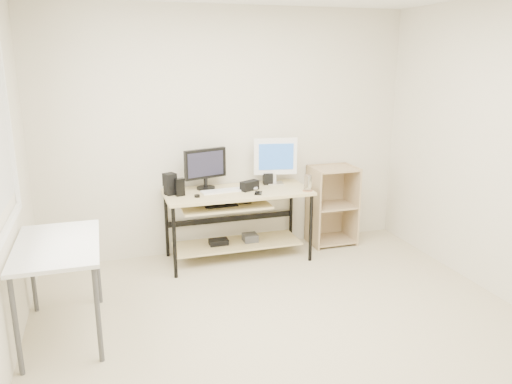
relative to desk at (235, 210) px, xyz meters
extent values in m
cube|color=beige|center=(0.03, -1.66, -0.54)|extent=(4.00, 4.00, 0.01)
cube|color=beige|center=(0.03, 0.34, 0.76)|extent=(4.00, 0.01, 2.60)
cube|color=#D2C085|center=(0.03, -0.01, 0.20)|extent=(1.50, 0.65, 0.03)
cube|color=#D2C085|center=(-0.12, -0.06, 0.08)|extent=(0.90, 0.49, 0.02)
cube|color=#D2C085|center=(0.03, 0.04, -0.39)|extent=(1.35, 0.46, 0.02)
cube|color=black|center=(-0.17, -0.06, 0.10)|extent=(0.33, 0.22, 0.01)
cylinder|color=black|center=(0.08, -0.11, 0.10)|extent=(0.14, 0.01, 0.01)
cube|color=#434346|center=(0.18, 0.04, -0.34)|extent=(0.15, 0.15, 0.08)
cube|color=black|center=(-0.17, 0.04, -0.35)|extent=(0.20, 0.12, 0.06)
cylinder|color=black|center=(-0.68, -0.29, -0.18)|extent=(0.04, 0.04, 0.72)
cylinder|color=black|center=(-0.68, 0.28, -0.18)|extent=(0.04, 0.04, 0.72)
cylinder|color=black|center=(0.74, -0.29, -0.18)|extent=(0.04, 0.04, 0.72)
cylinder|color=black|center=(0.74, 0.28, -0.18)|extent=(0.04, 0.04, 0.72)
cube|color=white|center=(-1.65, -1.06, 0.20)|extent=(0.60, 1.00, 0.03)
cylinder|color=#434346|center=(-1.91, -1.52, -0.18)|extent=(0.04, 0.04, 0.72)
cylinder|color=#434346|center=(-1.91, -0.60, -0.18)|extent=(0.04, 0.04, 0.72)
cylinder|color=#434346|center=(-1.39, -1.52, -0.18)|extent=(0.04, 0.04, 0.72)
cylinder|color=#434346|center=(-1.39, -0.60, -0.18)|extent=(0.04, 0.04, 0.72)
cube|color=tan|center=(0.94, 0.12, -0.09)|extent=(0.02, 0.40, 0.90)
cube|color=tan|center=(1.42, 0.12, -0.09)|extent=(0.02, 0.40, 0.90)
cube|color=tan|center=(1.18, 0.31, -0.09)|extent=(0.50, 0.02, 0.90)
cube|color=tan|center=(1.18, 0.12, -0.50)|extent=(0.46, 0.38, 0.02)
cube|color=tan|center=(1.18, 0.12, -0.09)|extent=(0.46, 0.38, 0.02)
cube|color=tan|center=(1.18, 0.12, 0.34)|extent=(0.46, 0.38, 0.02)
cylinder|color=black|center=(-0.27, 0.17, 0.22)|extent=(0.19, 0.19, 0.02)
cylinder|color=black|center=(-0.27, 0.17, 0.28)|extent=(0.04, 0.04, 0.10)
cube|color=black|center=(-0.27, 0.17, 0.48)|extent=(0.46, 0.18, 0.31)
cube|color=black|center=(-0.27, 0.14, 0.48)|extent=(0.38, 0.11, 0.25)
cube|color=silver|center=(0.50, 0.16, 0.22)|extent=(0.17, 0.15, 0.01)
cylinder|color=silver|center=(0.50, 0.16, 0.27)|extent=(0.04, 0.04, 0.09)
cube|color=white|center=(0.50, 0.16, 0.51)|extent=(0.47, 0.13, 0.39)
cube|color=blue|center=(0.50, 0.13, 0.51)|extent=(0.39, 0.07, 0.31)
cube|color=white|center=(-0.11, 0.00, 0.22)|extent=(0.49, 0.18, 0.02)
ellipsoid|color=#ACACB1|center=(0.20, -0.01, 0.23)|extent=(0.09, 0.12, 0.04)
cube|color=black|center=(0.15, -0.02, 0.26)|extent=(0.22, 0.16, 0.10)
cube|color=black|center=(-0.66, 0.05, 0.26)|extent=(0.13, 0.13, 0.09)
cube|color=black|center=(-0.66, 0.05, 0.36)|extent=(0.14, 0.14, 0.13)
cube|color=black|center=(0.41, 0.17, 0.27)|extent=(0.12, 0.12, 0.12)
cube|color=black|center=(-0.57, -0.02, 0.30)|extent=(0.10, 0.07, 0.18)
cylinder|color=black|center=(-0.42, -0.12, 0.22)|extent=(0.07, 0.07, 0.02)
cube|color=black|center=(0.20, -0.17, 0.22)|extent=(0.11, 0.15, 0.01)
cylinder|color=#AC734D|center=(0.71, -0.23, 0.21)|extent=(0.11, 0.11, 0.01)
cylinder|color=white|center=(0.71, -0.23, 0.30)|extent=(0.08, 0.08, 0.16)
camera|label=1|loc=(-1.28, -4.81, 1.55)|focal=35.00mm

